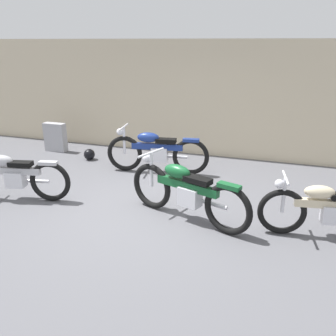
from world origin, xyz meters
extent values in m
plane|color=#56565B|center=(0.00, 0.00, 0.00)|extent=(40.00, 40.00, 0.00)
cube|color=beige|center=(0.00, 3.47, 1.36)|extent=(18.00, 0.30, 2.72)
cube|color=#9E9EA3|center=(-3.35, 2.46, 0.36)|extent=(0.57, 0.20, 0.72)
sphere|color=black|center=(-2.17, 2.09, 0.13)|extent=(0.26, 0.26, 0.26)
torus|color=black|center=(-1.61, -0.19, 0.36)|extent=(0.73, 0.25, 0.72)
cube|color=silver|center=(-2.21, -0.33, 0.38)|extent=(0.35, 0.27, 0.28)
cube|color=#ADADB2|center=(-2.26, -0.34, 0.54)|extent=(1.01, 0.33, 0.12)
ellipsoid|color=#ADADB2|center=(-2.43, -0.38, 0.72)|extent=(0.47, 0.29, 0.20)
cube|color=black|center=(-2.08, -0.30, 0.67)|extent=(0.43, 0.26, 0.08)
cube|color=#ADADB2|center=(-1.61, -0.19, 0.70)|extent=(0.34, 0.19, 0.06)
cylinder|color=silver|center=(-2.04, -0.17, 0.31)|extent=(0.69, 0.22, 0.06)
torus|color=black|center=(0.16, 0.11, 0.39)|extent=(0.76, 0.35, 0.77)
torus|color=black|center=(1.51, -0.37, 0.39)|extent=(0.76, 0.35, 0.77)
cube|color=silver|center=(0.89, -0.15, 0.41)|extent=(0.39, 0.31, 0.30)
cube|color=#145128|center=(0.84, -0.13, 0.58)|extent=(1.06, 0.46, 0.13)
ellipsoid|color=#145128|center=(0.66, -0.06, 0.77)|extent=(0.51, 0.36, 0.21)
cube|color=black|center=(1.02, -0.19, 0.72)|extent=(0.46, 0.32, 0.08)
cube|color=#145128|center=(1.51, -0.37, 0.75)|extent=(0.36, 0.23, 0.06)
cylinder|color=silver|center=(0.16, 0.11, 0.68)|extent=(0.06, 0.06, 0.58)
cylinder|color=silver|center=(0.16, 0.11, 0.97)|extent=(0.24, 0.59, 0.04)
sphere|color=silver|center=(0.08, 0.14, 0.86)|extent=(0.15, 0.15, 0.15)
cylinder|color=silver|center=(1.13, -0.10, 0.33)|extent=(0.72, 0.31, 0.06)
torus|color=black|center=(2.25, -0.11, 0.35)|extent=(0.70, 0.19, 0.69)
cube|color=silver|center=(2.93, -0.01, 0.37)|extent=(0.33, 0.23, 0.27)
cube|color=beige|center=(2.89, -0.02, 0.52)|extent=(0.98, 0.24, 0.11)
ellipsoid|color=beige|center=(2.72, -0.04, 0.69)|extent=(0.44, 0.25, 0.19)
cylinder|color=silver|center=(2.25, -0.11, 0.61)|extent=(0.05, 0.05, 0.52)
cylinder|color=silver|center=(2.25, -0.11, 0.87)|extent=(0.12, 0.55, 0.03)
sphere|color=silver|center=(2.18, -0.13, 0.78)|extent=(0.13, 0.13, 0.13)
torus|color=black|center=(-1.04, 1.66, 0.38)|extent=(0.78, 0.21, 0.77)
torus|color=black|center=(0.36, 1.87, 0.38)|extent=(0.78, 0.21, 0.77)
cube|color=silver|center=(-0.29, 1.77, 0.41)|extent=(0.36, 0.26, 0.30)
cube|color=navy|center=(-0.34, 1.77, 0.57)|extent=(1.09, 0.27, 0.13)
ellipsoid|color=navy|center=(-0.53, 1.74, 0.76)|extent=(0.49, 0.28, 0.21)
cube|color=black|center=(-0.15, 1.79, 0.71)|extent=(0.45, 0.25, 0.08)
cube|color=navy|center=(0.36, 1.87, 0.74)|extent=(0.35, 0.18, 0.06)
cylinder|color=silver|center=(-1.04, 1.66, 0.67)|extent=(0.06, 0.06, 0.58)
cylinder|color=silver|center=(-1.04, 1.66, 0.96)|extent=(0.13, 0.61, 0.04)
sphere|color=silver|center=(-1.13, 1.65, 0.86)|extent=(0.15, 0.15, 0.15)
cylinder|color=silver|center=(-0.10, 1.93, 0.33)|extent=(0.74, 0.17, 0.06)
camera|label=1|loc=(2.17, -5.07, 2.66)|focal=38.61mm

